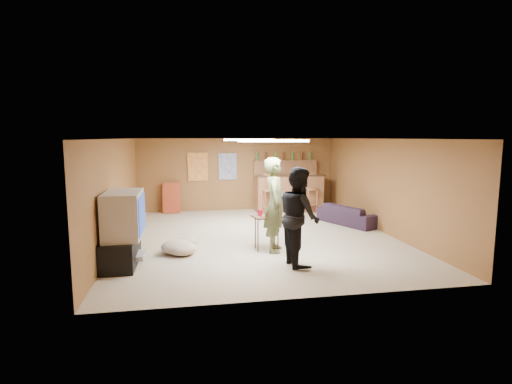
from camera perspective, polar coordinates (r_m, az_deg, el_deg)
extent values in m
plane|color=tan|center=(9.05, 0.22, -6.46)|extent=(7.00, 7.00, 0.00)
cube|color=silver|center=(8.77, 0.23, 7.62)|extent=(6.00, 7.00, 0.02)
cube|color=brown|center=(12.28, -2.69, 2.53)|extent=(6.00, 0.02, 2.20)
cube|color=brown|center=(5.48, 6.79, -4.16)|extent=(6.00, 0.02, 2.20)
cube|color=brown|center=(8.82, -19.33, 0.00)|extent=(0.02, 7.00, 2.20)
cube|color=brown|center=(9.83, 17.71, 0.84)|extent=(0.02, 7.00, 2.20)
cube|color=black|center=(7.49, -18.73, -7.95)|extent=(0.55, 1.30, 0.50)
cube|color=#B2B2B7|center=(7.48, -17.01, -8.68)|extent=(0.35, 0.50, 0.08)
cube|color=#B2B2B7|center=(7.33, -18.41, -3.05)|extent=(0.60, 1.10, 0.80)
cube|color=navy|center=(7.29, -16.00, -3.01)|extent=(0.02, 0.95, 0.65)
cube|color=brown|center=(12.09, 4.73, -0.19)|extent=(2.00, 0.60, 1.10)
cube|color=#392112|center=(11.79, 5.07, 2.29)|extent=(2.10, 0.12, 0.05)
cube|color=brown|center=(12.43, 4.25, 4.43)|extent=(2.00, 0.18, 0.05)
cube|color=brown|center=(12.47, 4.21, 3.06)|extent=(2.00, 0.14, 0.60)
cube|color=#BF3F26|center=(12.12, -8.32, 3.58)|extent=(0.60, 0.03, 0.85)
cube|color=#334C99|center=(12.19, -4.08, 3.66)|extent=(0.55, 0.03, 0.80)
cube|color=#AA3A1F|center=(12.07, -12.01, -0.84)|extent=(0.50, 0.26, 0.91)
cube|color=white|center=(7.30, 2.35, 7.33)|extent=(1.20, 0.60, 0.04)
cube|color=white|center=(9.95, -1.01, 7.47)|extent=(1.20, 0.60, 0.04)
imported|color=#545C35|center=(7.80, 2.73, -1.83)|extent=(0.60, 0.76, 1.85)
imported|color=black|center=(7.01, 6.15, -3.45)|extent=(0.72, 0.89, 1.73)
imported|color=black|center=(10.62, 13.13, -3.14)|extent=(1.31, 1.84, 0.50)
cube|color=#392112|center=(7.99, 1.51, -5.84)|extent=(0.61, 0.52, 0.69)
cylinder|color=red|center=(7.92, 0.56, -2.95)|extent=(0.11, 0.11, 0.12)
cylinder|color=red|center=(7.85, 2.27, -3.07)|extent=(0.09, 0.09, 0.11)
cylinder|color=navy|center=(8.02, 2.27, -2.87)|extent=(0.08, 0.08, 0.11)
ellipsoid|color=tan|center=(7.93, -11.27, -7.67)|extent=(0.74, 0.74, 0.27)
ellipsoid|color=tan|center=(8.44, -9.93, -6.97)|extent=(0.51, 0.51, 0.19)
ellipsoid|color=tan|center=(7.82, -10.47, -7.98)|extent=(0.60, 0.60, 0.24)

